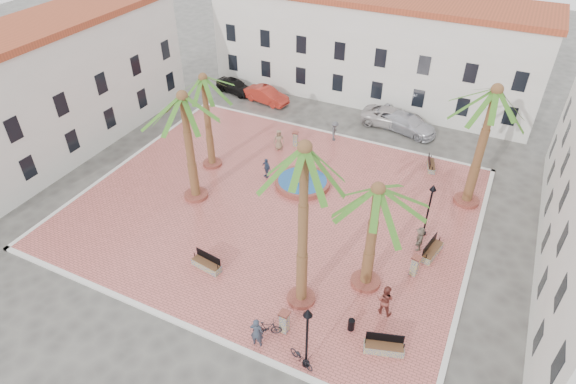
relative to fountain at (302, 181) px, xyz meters
name	(u,v)px	position (x,y,z in m)	size (l,w,h in m)	color
ground	(275,207)	(-0.69, -3.04, -0.43)	(120.00, 120.00, 0.00)	#56544F
plaza	(275,206)	(-0.69, -3.04, -0.36)	(26.00, 22.00, 0.15)	#C35E57
kerb_n	(333,134)	(-0.69, 7.96, -0.35)	(26.30, 0.30, 0.16)	silver
kerb_s	(180,323)	(-0.69, -14.04, -0.35)	(26.30, 0.30, 0.16)	silver
kerb_e	(469,265)	(12.31, -3.04, -0.35)	(0.30, 22.30, 0.16)	silver
kerb_w	(127,161)	(-13.69, -3.04, -0.35)	(0.30, 22.30, 0.16)	silver
building_north	(372,47)	(-0.69, 16.95, 4.33)	(30.40, 7.40, 9.50)	silver
building_west	(53,88)	(-19.69, -3.04, 4.59)	(6.40, 24.40, 10.00)	silver
fountain	(302,181)	(0.00, 0.00, 0.00)	(4.02, 4.02, 2.08)	brown
palm_nw	(204,88)	(-7.35, -0.61, 6.06)	(4.71, 4.71, 7.46)	brown
palm_sw	(184,109)	(-6.14, -4.56, 6.51)	(5.41, 5.41, 8.05)	brown
palm_s	(304,166)	(4.40, -9.85, 8.50)	(5.04, 5.04, 10.08)	brown
palm_e	(376,203)	(7.18, -7.16, 5.49)	(5.43, 5.43, 7.00)	brown
palm_ne	(493,104)	(11.08, 3.07, 7.18)	(5.57, 5.57, 8.78)	brown
bench_s	(207,264)	(-1.58, -10.09, 0.00)	(1.97, 0.85, 1.01)	gray
bench_se	(384,347)	(9.42, -11.08, 0.01)	(2.06, 1.16, 1.04)	gray
bench_e	(432,251)	(10.07, -3.25, 0.01)	(1.01, 2.07, 1.05)	gray
bench_ne	(431,166)	(7.94, 6.19, -0.03)	(0.95, 1.77, 0.89)	gray
lamppost_s	(307,328)	(6.29, -13.44, 2.47)	(0.44, 0.44, 4.07)	black
lamppost_e	(430,201)	(9.18, -1.56, 2.34)	(0.42, 0.42, 3.87)	black
bollard_se	(284,321)	(4.49, -12.11, 0.44)	(0.53, 0.53, 1.40)	gray
bollard_n	(295,139)	(-2.76, 4.70, 0.38)	(0.54, 0.54, 1.28)	gray
bollard_e	(415,265)	(9.48, -5.31, 0.42)	(0.58, 0.58, 1.36)	gray
litter_bin	(351,325)	(7.53, -10.54, 0.06)	(0.35, 0.35, 0.69)	black
cyclist_a	(257,332)	(3.63, -13.44, 0.65)	(0.68, 0.45, 1.87)	#2C3443
bicycle_a	(302,358)	(6.05, -13.44, 0.12)	(0.54, 1.54, 0.81)	black
cyclist_b	(385,300)	(8.70, -8.73, 0.67)	(0.93, 0.72, 1.91)	brown
bicycle_b	(267,328)	(3.79, -12.66, 0.17)	(0.42, 1.49, 0.90)	black
pedestrian_fountain_a	(279,140)	(-3.75, 3.66, 0.57)	(0.83, 0.54, 1.71)	#81694F
pedestrian_fountain_b	(266,168)	(-2.83, -0.23, 0.50)	(0.91, 0.38, 1.56)	#31425F
pedestrian_north	(335,131)	(-0.24, 6.94, 0.57)	(1.11, 0.64, 1.71)	#494A4E
pedestrian_east	(420,238)	(9.19, -3.00, 0.52)	(1.49, 0.48, 1.61)	#7A6C5C
car_black	(235,86)	(-12.59, 11.58, 0.27)	(1.67, 4.14, 1.41)	black
car_red	(266,95)	(-8.77, 11.00, 0.30)	(1.56, 4.47, 1.47)	#AC281C
car_silver	(407,123)	(4.71, 11.28, 0.33)	(2.15, 5.28, 1.53)	silver
car_white	(393,118)	(3.36, 11.76, 0.33)	(2.53, 5.49, 1.53)	beige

